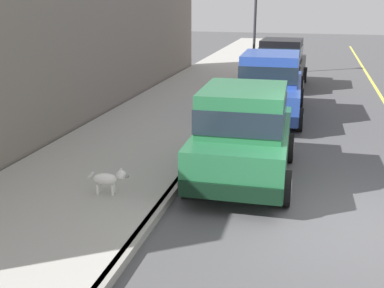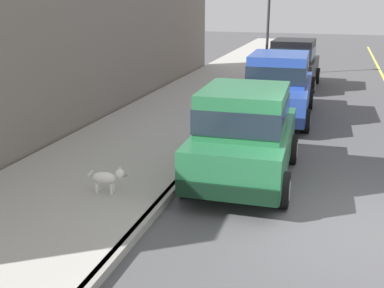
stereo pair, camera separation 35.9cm
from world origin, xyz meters
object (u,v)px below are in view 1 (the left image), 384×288
Objects in this scene: car_black_hatchback at (281,62)px; street_lamp at (255,9)px; car_blue_sedan at (270,85)px; dog_white at (109,179)px; car_green_hatchback at (243,132)px.

street_lamp reaches higher than car_black_hatchback.
car_blue_sedan is 7.10m from dog_white.
car_blue_sedan is at bearing 72.49° from dog_white.
car_blue_sedan is at bearing -89.61° from car_black_hatchback.
car_blue_sedan reaches higher than car_black_hatchback.
car_blue_sedan is at bearing 89.88° from car_green_hatchback.
car_green_hatchback is at bearing -90.12° from car_blue_sedan.
dog_white is 14.73m from street_lamp.
car_blue_sedan is at bearing -79.25° from street_lamp.
car_black_hatchback is 0.87× the size of street_lamp.
car_green_hatchback is at bearing -83.53° from street_lamp.
car_black_hatchback is (-0.03, 5.07, -0.01)m from car_blue_sedan.
street_lamp is (-1.46, 12.88, 1.93)m from car_green_hatchback.
street_lamp is (-1.44, 2.68, 1.93)m from car_black_hatchback.
car_blue_sedan is (0.01, 5.13, 0.01)m from car_green_hatchback.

